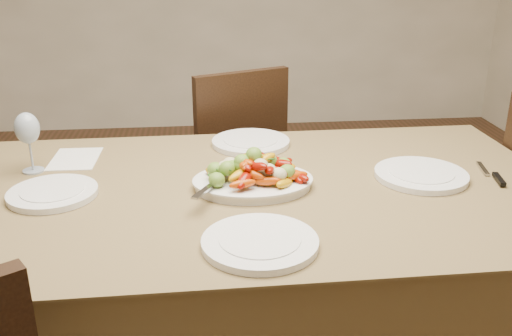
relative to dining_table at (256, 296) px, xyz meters
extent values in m
cube|color=brown|center=(0.00, 0.00, 0.00)|extent=(1.85, 1.06, 0.76)
ellipsoid|color=white|center=(-0.01, 0.00, 0.39)|extent=(0.35, 0.26, 0.02)
cylinder|color=white|center=(-0.58, 0.00, 0.39)|extent=(0.25, 0.25, 0.02)
cylinder|color=white|center=(0.51, 0.02, 0.39)|extent=(0.28, 0.28, 0.02)
cylinder|color=white|center=(0.02, 0.38, 0.39)|extent=(0.28, 0.28, 0.02)
cylinder|color=white|center=(-0.03, -0.35, 0.39)|extent=(0.28, 0.28, 0.02)
cube|color=silver|center=(-0.58, 0.30, 0.38)|extent=(0.16, 0.21, 0.00)
camera|label=1|loc=(-0.16, -1.54, 1.05)|focal=40.00mm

